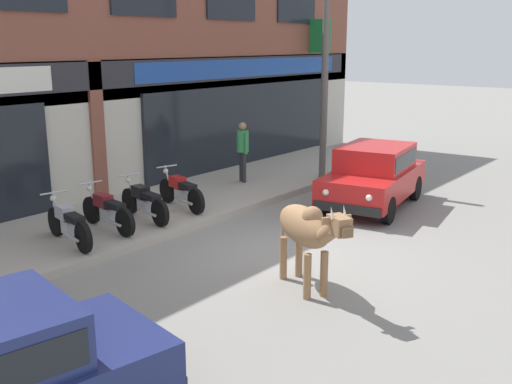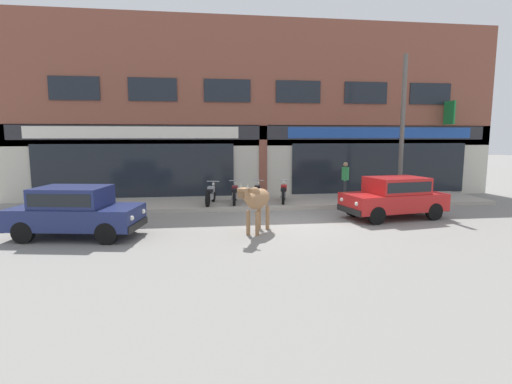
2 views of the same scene
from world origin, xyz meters
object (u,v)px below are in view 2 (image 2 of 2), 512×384
(motorcycle_0, at_px, (211,195))
(motorcycle_1, at_px, (235,194))
(motorcycle_2, at_px, (257,193))
(cow, at_px, (257,200))
(utility_pole, at_px, (402,130))
(car_1, at_px, (75,209))
(car_0, at_px, (394,195))
(pedestrian, at_px, (345,176))
(motorcycle_3, at_px, (284,193))

(motorcycle_0, bearing_deg, motorcycle_1, 7.63)
(motorcycle_1, distance_m, motorcycle_2, 0.92)
(cow, bearing_deg, utility_pole, 30.15)
(cow, height_order, utility_pole, utility_pole)
(motorcycle_2, bearing_deg, motorcycle_0, -177.23)
(car_1, xyz_separation_m, utility_pole, (11.69, 3.59, 2.32))
(car_0, height_order, utility_pole, utility_pole)
(motorcycle_1, height_order, pedestrian, pedestrian)
(cow, xyz_separation_m, pedestrian, (4.64, 5.10, 0.14))
(motorcycle_3, relative_size, pedestrian, 1.11)
(car_1, height_order, motorcycle_0, car_1)
(car_0, relative_size, utility_pole, 0.64)
(car_1, xyz_separation_m, motorcycle_0, (3.94, 4.23, -0.26))
(car_0, bearing_deg, motorcycle_2, 145.89)
(cow, xyz_separation_m, car_0, (5.10, 1.48, -0.19))
(motorcycle_3, bearing_deg, cow, -111.35)
(car_0, distance_m, pedestrian, 3.66)
(cow, bearing_deg, motorcycle_1, 93.40)
(cow, distance_m, car_1, 5.21)
(motorcycle_1, xyz_separation_m, motorcycle_2, (0.92, -0.04, 0.00))
(motorcycle_2, height_order, utility_pole, utility_pole)
(cow, distance_m, pedestrian, 6.89)
(car_1, bearing_deg, car_0, 7.20)
(car_0, bearing_deg, car_1, -172.80)
(motorcycle_2, xyz_separation_m, pedestrian, (3.99, 0.60, 0.60))
(motorcycle_3, xyz_separation_m, pedestrian, (2.86, 0.56, 0.60))
(motorcycle_3, bearing_deg, utility_pole, -9.34)
(motorcycle_0, distance_m, utility_pole, 8.19)
(car_0, height_order, car_1, same)
(car_0, xyz_separation_m, pedestrian, (-0.46, 3.62, 0.33))
(car_0, xyz_separation_m, motorcycle_1, (-5.37, 3.06, -0.26))
(motorcycle_2, xyz_separation_m, utility_pole, (5.84, -0.73, 2.59))
(car_0, xyz_separation_m, utility_pole, (1.38, 2.29, 2.32))
(motorcycle_0, height_order, motorcycle_1, same)
(car_1, distance_m, pedestrian, 11.01)
(utility_pole, bearing_deg, cow, -149.85)
(car_0, height_order, motorcycle_3, car_0)
(motorcycle_0, bearing_deg, utility_pole, -4.71)
(cow, xyz_separation_m, motorcycle_1, (-0.27, 4.54, -0.46))
(motorcycle_0, xyz_separation_m, pedestrian, (5.90, 0.69, 0.60))
(car_0, distance_m, motorcycle_0, 7.01)
(car_1, relative_size, motorcycle_0, 2.12)
(motorcycle_0, bearing_deg, pedestrian, 6.69)
(motorcycle_2, distance_m, motorcycle_3, 1.13)
(car_1, distance_m, motorcycle_2, 7.28)
(pedestrian, relative_size, utility_pole, 0.27)
(motorcycle_1, xyz_separation_m, utility_pole, (6.76, -0.77, 2.59))
(car_1, distance_m, motorcycle_0, 5.78)
(motorcycle_0, relative_size, motorcycle_3, 1.01)
(motorcycle_1, distance_m, utility_pole, 7.28)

